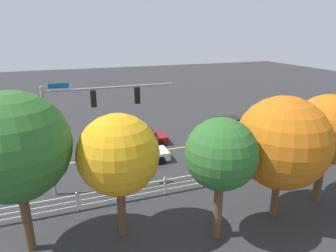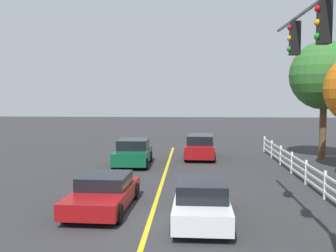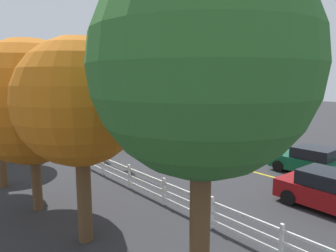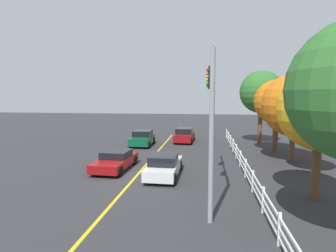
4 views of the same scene
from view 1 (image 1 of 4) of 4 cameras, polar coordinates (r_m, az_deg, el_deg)
name	(u,v)px [view 1 (image 1 of 4)]	position (r m, az deg, el deg)	size (l,w,h in m)	color
ground_plane	(133,154)	(24.38, -6.78, -5.47)	(120.00, 120.00, 0.00)	#2D2D30
lane_center_stripe	(178,148)	(25.48, 2.02, -4.27)	(28.00, 0.16, 0.01)	gold
signal_assembly	(84,116)	(18.06, -15.96, 1.90)	(7.79, 0.38, 6.89)	gray
car_0	(141,138)	(26.05, -5.22, -2.39)	(4.61, 2.19, 1.25)	maroon
car_1	(280,135)	(28.20, 20.94, -1.64)	(4.59, 2.07, 1.55)	maroon
car_2	(229,125)	(29.63, 11.77, 0.10)	(3.98, 2.07, 1.52)	#0C4C2D
car_3	(138,155)	(22.58, -5.83, -5.58)	(4.55, 1.95, 1.39)	silver
white_rail_fence	(203,179)	(19.32, 6.77, -10.11)	(26.10, 0.10, 1.15)	white
tree_1	(14,147)	(13.67, -27.76, -3.61)	(4.66, 4.66, 7.48)	brown
tree_2	(282,143)	(15.91, 21.29, -3.05)	(4.76, 4.76, 6.68)	brown
tree_3	(118,155)	(13.61, -9.61, -5.56)	(3.80, 3.80, 6.21)	brown
tree_4	(221,155)	(13.44, 10.28, -5.53)	(3.32, 3.32, 6.08)	brown
tree_5	(328,130)	(18.51, 28.64, -0.66)	(3.91, 3.91, 6.43)	brown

